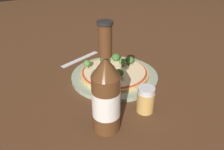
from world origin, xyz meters
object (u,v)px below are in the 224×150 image
fork (80,59)px  pizza (115,72)px  beer_bottle (106,95)px  pepper_shaker (146,100)px

fork → pizza: bearing=-96.6°
beer_bottle → fork: size_ratio=1.47×
pizza → fork: 0.19m
fork → pepper_shaker: bearing=-106.0°
pizza → pepper_shaker: (0.18, -0.02, 0.01)m
beer_bottle → pepper_shaker: bearing=90.5°
pizza → beer_bottle: (0.18, -0.14, 0.07)m
pizza → beer_bottle: 0.24m
beer_bottle → fork: bearing=164.1°
beer_bottle → fork: 0.39m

